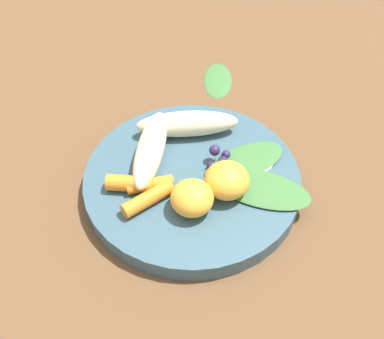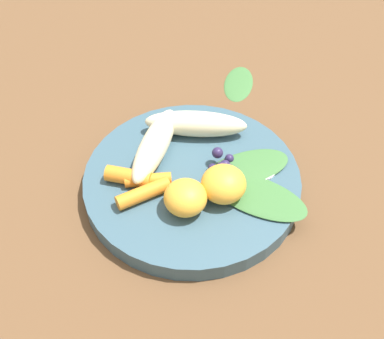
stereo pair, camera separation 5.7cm
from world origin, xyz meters
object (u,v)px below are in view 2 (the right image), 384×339
at_px(banana_peeled_left, 155,145).
at_px(banana_peeled_right, 196,124).
at_px(orange_segment_near, 224,184).
at_px(kale_leaf_stray, 239,82).
at_px(bowl, 192,182).

xyz_separation_m(banana_peeled_left, banana_peeled_right, (-0.02, 0.06, 0.00)).
bearing_deg(orange_segment_near, kale_leaf_stray, 156.80).
distance_m(bowl, banana_peeled_right, 0.08).
bearing_deg(banana_peeled_right, banana_peeled_left, 40.97).
distance_m(banana_peeled_left, banana_peeled_right, 0.06).
bearing_deg(bowl, kale_leaf_stray, 146.33).
relative_size(bowl, orange_segment_near, 5.04).
bearing_deg(banana_peeled_right, kale_leaf_stray, -112.19).
xyz_separation_m(banana_peeled_left, orange_segment_near, (0.08, 0.06, 0.00)).
bearing_deg(bowl, orange_segment_near, 34.56).
relative_size(bowl, kale_leaf_stray, 3.00).
height_order(banana_peeled_left, kale_leaf_stray, banana_peeled_left).
bearing_deg(bowl, banana_peeled_right, 161.45).
xyz_separation_m(bowl, banana_peeled_right, (-0.07, 0.02, 0.03)).
height_order(bowl, banana_peeled_right, banana_peeled_right).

